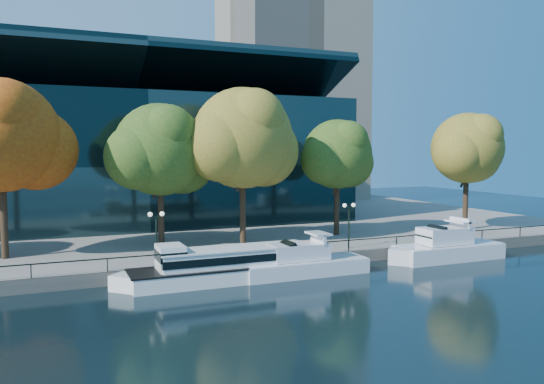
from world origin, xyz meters
name	(u,v)px	position (x,y,z in m)	size (l,w,h in m)	color
ground	(254,282)	(0.00, 0.00, 0.00)	(160.00, 160.00, 0.00)	black
promenade	(159,218)	(0.00, 36.38, 0.50)	(90.00, 67.08, 1.00)	slate
railing	(239,249)	(0.00, 3.25, 1.94)	(88.20, 0.08, 0.99)	black
convention_building	(133,160)	(-4.00, 31.79, 8.51)	(50.00, 24.57, 21.43)	black
office_tower	(289,24)	(28.00, 55.00, 33.02)	(22.50, 22.50, 65.90)	gray
tour_boat	(223,265)	(-1.98, 1.09, 1.28)	(15.82, 3.53, 3.00)	white
cruiser_near	(299,263)	(4.03, 0.67, 1.01)	(11.26, 2.90, 3.26)	silver
cruiser_far	(445,247)	(18.38, 0.87, 1.18)	(11.37, 3.15, 3.71)	silver
tree_1	(3,138)	(-16.95, 11.26, 10.69)	(11.34, 9.30, 14.43)	black
tree_2	(162,152)	(-4.32, 11.61, 9.58)	(10.31, 8.45, 12.88)	black
tree_3	(245,140)	(3.02, 10.20, 10.61)	(11.60, 9.51, 14.45)	black
tree_4	(339,156)	(13.74, 11.60, 9.14)	(8.89, 7.29, 11.86)	black
tree_5	(468,150)	(28.43, 9.06, 9.77)	(9.59, 7.86, 12.77)	black
lamp_1	(156,225)	(-6.24, 4.50, 3.98)	(1.26, 0.36, 4.03)	black
lamp_2	(349,215)	(10.76, 4.50, 3.98)	(1.26, 0.36, 4.03)	black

